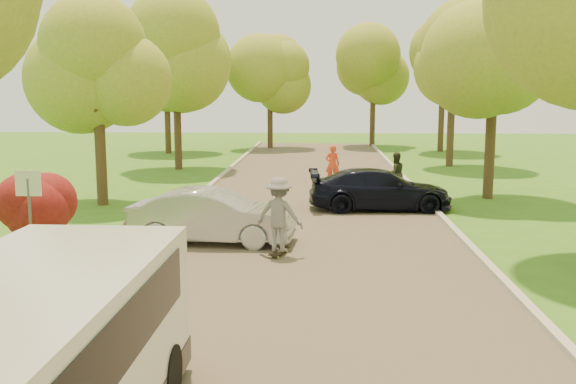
% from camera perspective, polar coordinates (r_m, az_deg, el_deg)
% --- Properties ---
extents(ground, '(100.00, 100.00, 0.00)m').
position_cam_1_polar(ground, '(9.87, 0.62, -13.82)').
color(ground, '#3B6D1A').
rests_on(ground, ground).
extents(road, '(8.00, 60.00, 0.01)m').
position_cam_1_polar(road, '(17.52, 1.64, -3.62)').
color(road, '#4C4438').
rests_on(road, ground).
extents(curb_left, '(0.18, 60.00, 0.12)m').
position_cam_1_polar(curb_left, '(18.05, -11.34, -3.24)').
color(curb_left, '#B2AD9E').
rests_on(curb_left, ground).
extents(curb_right, '(0.18, 60.00, 0.12)m').
position_cam_1_polar(curb_right, '(17.89, 14.75, -3.47)').
color(curb_right, '#B2AD9E').
rests_on(curb_right, ground).
extents(street_sign, '(0.55, 0.06, 2.17)m').
position_cam_1_polar(street_sign, '(14.64, -22.03, -0.56)').
color(street_sign, '#59595E').
rests_on(street_sign, ground).
extents(red_shrub, '(1.70, 1.70, 1.95)m').
position_cam_1_polar(red_shrub, '(16.27, -21.33, -1.29)').
color(red_shrub, '#382619').
rests_on(red_shrub, ground).
extents(tree_l_midb, '(4.30, 4.20, 6.62)m').
position_cam_1_polar(tree_l_midb, '(22.29, -16.18, 10.59)').
color(tree_l_midb, '#382619').
rests_on(tree_l_midb, ground).
extents(tree_l_far, '(4.92, 4.80, 7.79)m').
position_cam_1_polar(tree_l_far, '(31.86, -9.57, 11.82)').
color(tree_l_far, '#382619').
rests_on(tree_l_far, ground).
extents(tree_r_midb, '(4.51, 4.40, 7.01)m').
position_cam_1_polar(tree_r_midb, '(23.94, 18.32, 11.06)').
color(tree_r_midb, '#382619').
rests_on(tree_r_midb, ground).
extents(tree_r_far, '(5.33, 5.20, 8.34)m').
position_cam_1_polar(tree_r_far, '(33.86, 14.91, 12.09)').
color(tree_r_far, '#382619').
rests_on(tree_r_far, ground).
extents(tree_bg_a, '(5.12, 5.00, 7.72)m').
position_cam_1_polar(tree_bg_a, '(40.17, -10.48, 10.96)').
color(tree_bg_a, '#382619').
rests_on(tree_bg_a, ground).
extents(tree_bg_b, '(5.12, 5.00, 7.95)m').
position_cam_1_polar(tree_bg_b, '(41.87, 13.95, 11.07)').
color(tree_bg_b, '#382619').
rests_on(tree_bg_b, ground).
extents(tree_bg_c, '(4.92, 4.80, 7.33)m').
position_cam_1_polar(tree_bg_c, '(43.22, -1.33, 10.57)').
color(tree_bg_c, '#382619').
rests_on(tree_bg_c, ground).
extents(tree_bg_d, '(5.12, 5.00, 7.72)m').
position_cam_1_polar(tree_bg_d, '(45.28, 7.89, 10.79)').
color(tree_bg_d, '#382619').
rests_on(tree_bg_d, ground).
extents(minivan, '(2.21, 5.52, 2.05)m').
position_cam_1_polar(minivan, '(6.87, -22.80, -15.32)').
color(minivan, silver).
rests_on(minivan, ground).
extents(silver_sedan, '(4.26, 1.77, 1.37)m').
position_cam_1_polar(silver_sedan, '(16.33, -6.77, -2.17)').
color(silver_sedan, '#A6A6AB').
rests_on(silver_sedan, ground).
extents(dark_sedan, '(4.69, 2.11, 1.33)m').
position_cam_1_polar(dark_sedan, '(20.96, 8.16, 0.23)').
color(dark_sedan, black).
rests_on(dark_sedan, ground).
extents(longboard, '(0.48, 0.93, 0.10)m').
position_cam_1_polar(longboard, '(15.11, -0.78, -5.30)').
color(longboard, black).
rests_on(longboard, ground).
extents(skateboarder, '(1.26, 0.93, 1.74)m').
position_cam_1_polar(skateboarder, '(14.92, -0.78, -1.99)').
color(skateboarder, slate).
rests_on(skateboarder, longboard).
extents(person_striped, '(0.59, 0.39, 1.62)m').
position_cam_1_polar(person_striped, '(26.56, 3.97, 2.45)').
color(person_striped, red).
rests_on(person_striped, ground).
extents(person_olive, '(0.92, 0.83, 1.57)m').
position_cam_1_polar(person_olive, '(24.22, 9.52, 1.65)').
color(person_olive, '#29311D').
rests_on(person_olive, ground).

